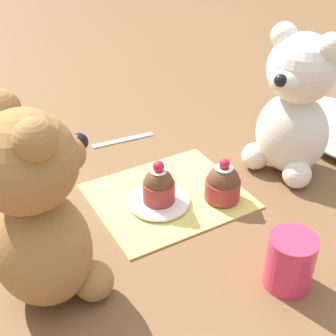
{
  "coord_description": "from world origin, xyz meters",
  "views": [
    {
      "loc": [
        0.52,
        -0.3,
        0.45
      ],
      "look_at": [
        0.0,
        0.0,
        0.06
      ],
      "focal_mm": 50.0,
      "sensor_mm": 36.0,
      "label": 1
    }
  ],
  "objects": [
    {
      "name": "knitted_placemat",
      "position": [
        0.0,
        0.0,
        0.0
      ],
      "size": [
        0.2,
        0.23,
        0.01
      ],
      "primitive_type": "cube",
      "color": "#E0D166",
      "rests_on": "ground_plane"
    },
    {
      "name": "teddy_bear_cream",
      "position": [
        0.03,
        0.22,
        0.12
      ],
      "size": [
        0.15,
        0.14,
        0.25
      ],
      "rotation": [
        0.0,
        0.0,
        0.31
      ],
      "color": "silver",
      "rests_on": "ground_plane"
    },
    {
      "name": "saucer_plate",
      "position": [
        0.01,
        -0.02,
        0.01
      ],
      "size": [
        0.1,
        0.1,
        0.01
      ],
      "primitive_type": "cylinder",
      "color": "white",
      "rests_on": "knitted_placemat"
    },
    {
      "name": "teddy_bear_tan",
      "position": [
        0.1,
        -0.22,
        0.12
      ],
      "size": [
        0.15,
        0.14,
        0.26
      ],
      "rotation": [
        0.0,
        0.0,
        3.31
      ],
      "color": "#A3703D",
      "rests_on": "ground_plane"
    },
    {
      "name": "cupcake_near_tan_bear",
      "position": [
        0.01,
        -0.02,
        0.04
      ],
      "size": [
        0.05,
        0.05,
        0.07
      ],
      "color": "#993333",
      "rests_on": "saucer_plate"
    },
    {
      "name": "ground_plane",
      "position": [
        0.0,
        0.0,
        0.0
      ],
      "size": [
        4.0,
        4.0,
        0.0
      ],
      "primitive_type": "plane",
      "color": "brown"
    },
    {
      "name": "cupcake_near_cream_bear",
      "position": [
        0.05,
        0.07,
        0.03
      ],
      "size": [
        0.06,
        0.06,
        0.07
      ],
      "color": "#993333",
      "rests_on": "knitted_placemat"
    },
    {
      "name": "teaspoon",
      "position": [
        -0.2,
        0.01,
        0.0
      ],
      "size": [
        0.02,
        0.12,
        0.01
      ],
      "primitive_type": "cube",
      "rotation": [
        0.0,
        0.0,
        1.48
      ],
      "color": "silver",
      "rests_on": "ground_plane"
    },
    {
      "name": "juice_glass",
      "position": [
        0.23,
        0.04,
        0.04
      ],
      "size": [
        0.06,
        0.06,
        0.07
      ],
      "primitive_type": "cylinder",
      "color": "#DB3356",
      "rests_on": "ground_plane"
    }
  ]
}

